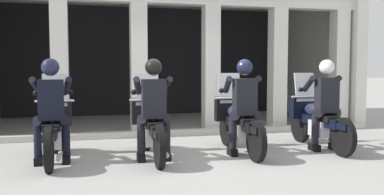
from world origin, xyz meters
The scene contains 11 objects.
ground_plane centered at (0.00, 3.00, 0.00)m, with size 80.00×80.00×0.00m, color #999993.
station_building centered at (0.16, 4.38, 2.12)m, with size 9.30×4.37×3.43m.
kerb_strip centered at (0.16, 1.75, 0.06)m, with size 8.80×0.24×0.12m, color #B7B5AD.
motorcycle_far_left centered at (-2.27, -0.10, 0.50)m, with size 0.62×2.04×1.35m.
police_officer_far_left centered at (-2.27, -0.38, 0.94)m, with size 0.63×0.61×1.58m.
motorcycle_center_left centered at (-0.76, -0.23, 0.50)m, with size 0.62×2.04×1.35m.
police_officer_center_left centered at (-0.76, -0.52, 0.94)m, with size 0.63×0.61×1.58m.
motorcycle_center_right centered at (0.76, -0.16, 0.50)m, with size 0.62×2.04×1.35m.
police_officer_center_right centered at (0.76, -0.45, 0.94)m, with size 0.63×0.61×1.58m.
motorcycle_far_right centered at (2.27, -0.15, 0.50)m, with size 0.62×2.04×1.35m.
police_officer_far_right centered at (2.27, -0.43, 0.94)m, with size 0.63×0.61×1.58m.
Camera 1 is at (-1.73, -6.92, 1.45)m, focal length 39.28 mm.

